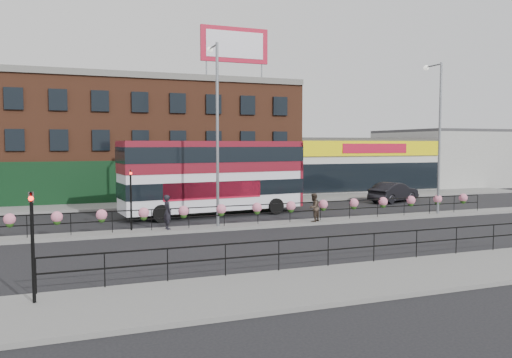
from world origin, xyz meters
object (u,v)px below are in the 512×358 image
object	(u,v)px
double_decker_bus	(214,170)
pedestrian_b	(314,208)
car	(394,192)
lamp_column_west	(216,118)
lamp_column_east	(437,125)
pedestrian_a	(168,212)

from	to	relation	value
double_decker_bus	pedestrian_b	size ratio (longest dim) A/B	7.39
double_decker_bus	car	bearing A→B (deg)	8.24
lamp_column_west	lamp_column_east	xyz separation A→B (m)	(14.91, -0.20, -0.15)
double_decker_bus	car	size ratio (longest dim) A/B	2.39
lamp_column_east	pedestrian_b	bearing A→B (deg)	-176.98
car	pedestrian_a	distance (m)	21.05
double_decker_bus	lamp_column_east	size ratio (longest dim) A/B	1.25
pedestrian_b	lamp_column_west	size ratio (longest dim) A/B	0.17
lamp_column_east	double_decker_bus	bearing A→B (deg)	159.87
car	pedestrian_b	world-z (taller)	pedestrian_b
car	lamp_column_east	world-z (taller)	lamp_column_east
car	lamp_column_east	distance (m)	9.16
lamp_column_east	lamp_column_west	bearing A→B (deg)	179.23
car	pedestrian_a	world-z (taller)	pedestrian_a
pedestrian_a	lamp_column_east	world-z (taller)	lamp_column_east
car	lamp_column_west	bearing A→B (deg)	91.33
double_decker_bus	car	xyz separation A→B (m)	(15.69, 2.27, -2.20)
pedestrian_b	lamp_column_east	xyz separation A→B (m)	(9.20, 0.48, 4.99)
car	lamp_column_west	distance (m)	19.10
car	pedestrian_b	xyz separation A→B (m)	(-11.21, -7.78, 0.18)
double_decker_bus	lamp_column_west	xyz separation A→B (m)	(-1.22, -4.82, 3.12)
car	pedestrian_b	distance (m)	13.64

